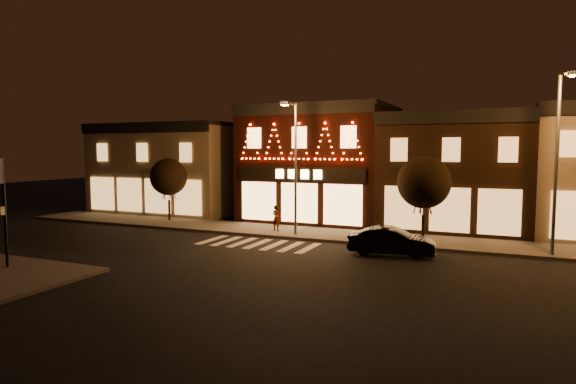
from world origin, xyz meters
The scene contains 12 objects.
ground centered at (0.00, 0.00, 0.00)m, with size 120.00×120.00×0.00m, color black.
sidewalk_far centered at (2.00, 8.00, 0.07)m, with size 44.00×4.00×0.15m, color #47423D.
building_left centered at (-13.00, 13.99, 3.66)m, with size 12.20×8.28×7.30m.
building_pulp centered at (0.00, 13.98, 4.16)m, with size 10.20×8.34×8.30m.
building_right_a centered at (9.50, 13.99, 3.76)m, with size 9.20×8.28×7.50m.
traffic_signal_near centered at (-7.20, -5.80, 3.47)m, with size 0.38×0.50×4.72m.
streetlamp_mid centered at (0.98, 6.78, 4.72)m, with size 0.49×1.77×7.79m.
streetlamp_right centered at (14.64, 6.35, 5.15)m, with size 0.78×1.95×8.52m.
tree_left centered at (-9.64, 8.75, 3.26)m, with size 2.65×2.65×4.44m.
tree_right centered at (8.44, 6.99, 3.46)m, with size 2.83×2.83×4.73m.
dark_sedan centered at (7.38, 4.06, 0.69)m, with size 1.47×4.21×1.39m, color black.
pedestrian centered at (-0.56, 7.57, 0.96)m, with size 0.59×0.39×1.62m, color gray.
Camera 1 is at (12.27, -19.68, 5.18)m, focal length 30.41 mm.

